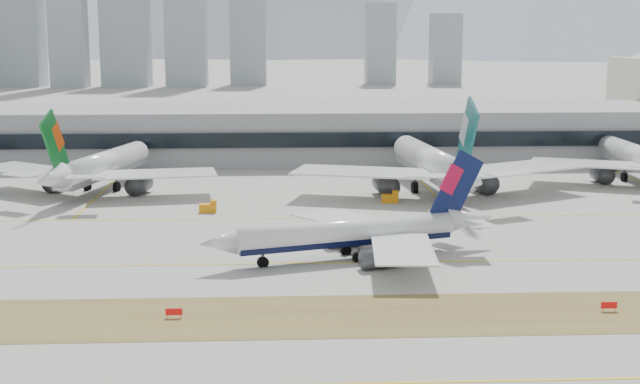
{
  "coord_description": "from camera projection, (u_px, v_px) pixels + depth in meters",
  "views": [
    {
      "loc": [
        -6.59,
        -144.39,
        37.23
      ],
      "look_at": [
        1.4,
        18.0,
        7.5
      ],
      "focal_mm": 50.0,
      "sensor_mm": 36.0,
      "label": 1
    }
  ],
  "objects": [
    {
      "name": "hold_sign_right",
      "position": [
        609.0,
        305.0,
        119.11
      ],
      "size": [
        2.2,
        0.15,
        1.35
      ],
      "color": "red",
      "rests_on": "ground"
    },
    {
      "name": "hold_sign_left",
      "position": [
        174.0,
        312.0,
        116.31
      ],
      "size": [
        2.2,
        0.15,
        1.35
      ],
      "color": "red",
      "rests_on": "ground"
    },
    {
      "name": "gse_b",
      "position": [
        209.0,
        207.0,
        183.74
      ],
      "size": [
        3.55,
        2.0,
        2.6
      ],
      "color": "orange",
      "rests_on": "ground"
    },
    {
      "name": "terminal",
      "position": [
        299.0,
        133.0,
        260.36
      ],
      "size": [
        280.0,
        43.1,
        15.0
      ],
      "color": "gray",
      "rests_on": "ground"
    },
    {
      "name": "ground",
      "position": [
        317.0,
        255.0,
        148.88
      ],
      "size": [
        3000.0,
        3000.0,
        0.0
      ],
      "primitive_type": "plane",
      "color": "#A19E97",
      "rests_on": "ground"
    },
    {
      "name": "gse_c",
      "position": [
        391.0,
        198.0,
        194.3
      ],
      "size": [
        3.55,
        2.0,
        2.6
      ],
      "color": "orange",
      "rests_on": "ground"
    },
    {
      "name": "taxiing_airliner",
      "position": [
        357.0,
        233.0,
        146.6
      ],
      "size": [
        50.47,
        42.91,
        17.41
      ],
      "rotation": [
        0.0,
        0.0,
        3.45
      ],
      "color": "white",
      "rests_on": "ground"
    },
    {
      "name": "apron_markings",
      "position": [
        340.0,
        380.0,
        95.87
      ],
      "size": [
        360.0,
        122.22,
        0.06
      ],
      "color": "brown",
      "rests_on": "ground"
    },
    {
      "name": "city_skyline",
      "position": [
        122.0,
        10.0,
        580.25
      ],
      "size": [
        342.0,
        49.8,
        140.0
      ],
      "color": "#8A949D",
      "rests_on": "ground"
    },
    {
      "name": "widebody_eva",
      "position": [
        99.0,
        167.0,
        206.46
      ],
      "size": [
        58.42,
        58.21,
        21.42
      ],
      "rotation": [
        0.0,
        0.0,
        1.33
      ],
      "color": "white",
      "rests_on": "ground"
    },
    {
      "name": "widebody_cathay",
      "position": [
        434.0,
        165.0,
        204.54
      ],
      "size": [
        68.24,
        67.08,
        24.43
      ],
      "rotation": [
        0.0,
        0.0,
        1.67
      ],
      "color": "white",
      "rests_on": "ground"
    }
  ]
}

